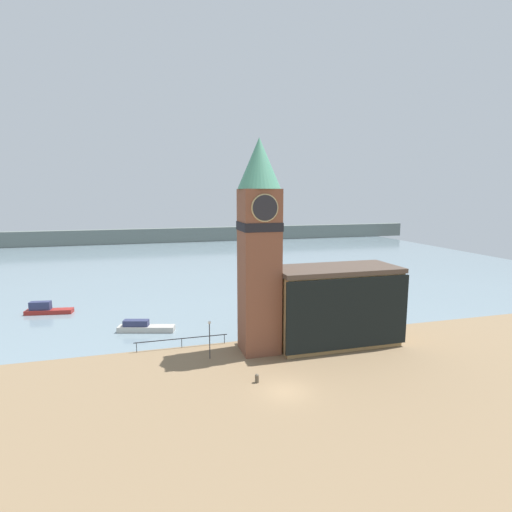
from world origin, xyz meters
name	(u,v)px	position (x,y,z in m)	size (l,w,h in m)	color
ground_plane	(285,391)	(0.00, 0.00, 0.00)	(160.00, 160.00, 0.00)	#846B4C
water	(191,260)	(0.00, 72.68, 0.00)	(160.00, 120.00, 0.00)	gray
far_shoreline	(178,235)	(0.00, 112.68, 2.50)	(180.00, 3.00, 5.00)	slate
pier_railing	(182,339)	(-7.74, 12.43, 0.95)	(10.22, 0.08, 1.09)	#232328
clock_tower	(259,242)	(0.33, 9.40, 11.96)	(4.48, 4.48, 22.54)	brown
pier_building	(336,305)	(9.28, 9.17, 4.44)	(14.10, 6.49, 8.84)	#A88451
boat_near	(144,327)	(-11.78, 19.08, 0.53)	(7.08, 3.26, 1.46)	#B7B2A8
boat_far	(46,309)	(-25.21, 30.53, 0.64)	(6.49, 2.41, 1.80)	maroon
mooring_bollard_near	(257,378)	(-1.94, 2.20, 0.45)	(0.37, 0.37, 0.83)	brown
lamp_post	(209,332)	(-5.20, 8.64, 2.82)	(0.32, 0.32, 4.04)	#2D2D33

